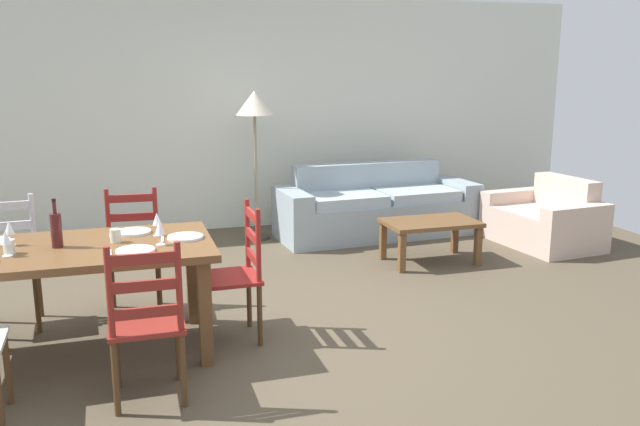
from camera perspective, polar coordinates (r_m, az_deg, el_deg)
The scene contains 24 objects.
ground_plane at distance 4.87m, azimuth -5.46°, elevation -10.24°, with size 9.60×9.60×0.02m, color brown.
wall_far at distance 7.78m, azimuth -10.68°, elevation 8.42°, with size 9.60×0.16×2.70m, color silver.
dining_table at distance 4.51m, azimuth -21.52°, elevation -3.86°, with size 1.90×0.96×0.75m.
dining_chair_near_right at distance 3.83m, azimuth -14.88°, elevation -9.20°, with size 0.42×0.40×0.96m.
dining_chair_far_left at distance 5.30m, azimuth -25.48°, elevation -3.96°, with size 0.44×0.42×0.96m.
dining_chair_far_right at distance 5.27m, azimuth -15.94°, elevation -3.29°, with size 0.44×0.43×0.96m.
dining_chair_head_east at distance 4.60m, azimuth -7.25°, elevation -5.19°, with size 0.40×0.42×0.96m.
dinner_plate_near_right at distance 4.23m, azimuth -15.78°, elevation -3.17°, with size 0.24×0.24×0.02m, color white.
fork_near_right at distance 4.23m, azimuth -17.80°, elevation -3.37°, with size 0.02×0.17×0.01m, color silver.
dinner_plate_far_right at distance 4.71m, azimuth -15.95°, elevation -1.59°, with size 0.24×0.24×0.02m, color white.
fork_far_right at distance 4.71m, azimuth -17.77°, elevation -1.78°, with size 0.02×0.17×0.01m, color silver.
dinner_plate_head_east at distance 4.49m, azimuth -11.66°, elevation -2.06°, with size 0.24×0.24×0.02m, color white.
fork_head_east at distance 4.48m, azimuth -13.56°, elevation -2.26°, with size 0.02×0.17×0.01m, color silver.
wine_bottle at distance 4.47m, azimuth -21.99°, elevation -1.33°, with size 0.07×0.07×0.32m.
wine_glass_near_left at distance 4.38m, azimuth -25.70°, elevation -2.03°, with size 0.06×0.06×0.16m.
wine_glass_near_right at distance 4.32m, azimuth -13.79°, elevation -1.31°, with size 0.06×0.06×0.16m.
wine_glass_far_left at distance 4.64m, azimuth -25.44°, elevation -1.25°, with size 0.06×0.06×0.16m.
wine_glass_far_right at distance 4.57m, azimuth -14.01°, elevation -0.59°, with size 0.06×0.06×0.16m.
coffee_cup_primary at distance 4.49m, azimuth -17.38°, elevation -1.90°, with size 0.07×0.07×0.09m, color silver.
coffee_cup_secondary at distance 4.45m, azimuth -25.45°, elevation -2.67°, with size 0.07×0.07×0.09m, color silver.
couch at distance 7.54m, azimuth 4.83°, elevation 0.33°, with size 2.32×0.94×0.80m.
coffee_table at distance 6.48m, azimuth 9.59°, elevation -1.21°, with size 0.90×0.56×0.42m.
armchair_upholstered at distance 7.51m, azimuth 19.18°, elevation -0.70°, with size 0.91×1.23×0.72m.
standing_lamp at distance 7.17m, azimuth -5.72°, elevation 8.74°, with size 0.40×0.40×1.64m.
Camera 1 is at (-0.88, -4.41, 1.86)m, focal length 36.74 mm.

